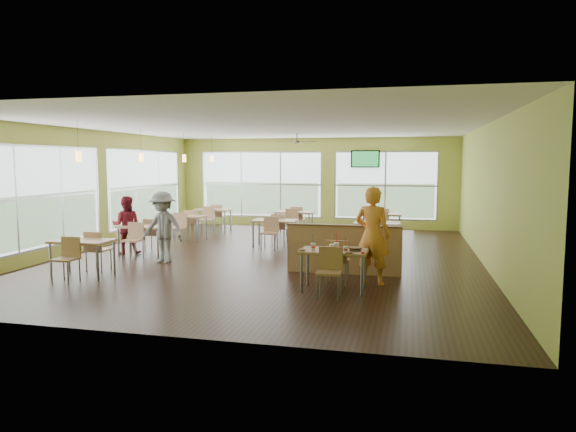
% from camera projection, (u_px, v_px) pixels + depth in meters
% --- Properties ---
extents(room, '(12.00, 12.04, 3.20)m').
position_uv_depth(room, '(271.00, 192.00, 12.59)').
color(room, black).
rests_on(room, ground).
extents(window_bays, '(9.24, 10.24, 2.38)m').
position_uv_depth(window_bays, '(216.00, 190.00, 16.19)').
color(window_bays, white).
rests_on(window_bays, room).
extents(main_table, '(1.22, 1.52, 0.87)m').
position_uv_depth(main_table, '(334.00, 256.00, 9.33)').
color(main_table, tan).
rests_on(main_table, floor).
extents(half_wall_divider, '(2.40, 0.14, 1.04)m').
position_uv_depth(half_wall_divider, '(344.00, 249.00, 10.75)').
color(half_wall_divider, tan).
rests_on(half_wall_divider, floor).
extents(dining_tables, '(6.92, 8.72, 0.87)m').
position_uv_depth(dining_tables, '(251.00, 222.00, 14.59)').
color(dining_tables, tan).
rests_on(dining_tables, floor).
extents(pendant_lights, '(0.11, 7.31, 0.86)m').
position_uv_depth(pendant_lights, '(163.00, 158.00, 13.89)').
color(pendant_lights, '#2D2119').
rests_on(pendant_lights, ceiling).
extents(ceiling_fan, '(1.25, 1.25, 0.29)m').
position_uv_depth(ceiling_fan, '(297.00, 142.00, 15.35)').
color(ceiling_fan, '#2D2119').
rests_on(ceiling_fan, ceiling).
extents(tv_backwall, '(1.00, 0.07, 0.60)m').
position_uv_depth(tv_backwall, '(365.00, 159.00, 17.80)').
color(tv_backwall, black).
rests_on(tv_backwall, wall_back).
extents(man_plaid, '(0.78, 0.62, 1.89)m').
position_uv_depth(man_plaid, '(372.00, 236.00, 9.79)').
color(man_plaid, '#FF4B1C').
rests_on(man_plaid, floor).
extents(patron_maroon, '(0.87, 0.77, 1.48)m').
position_uv_depth(patron_maroon, '(126.00, 225.00, 13.05)').
color(patron_maroon, maroon).
rests_on(patron_maroon, floor).
extents(patron_grey, '(1.15, 0.76, 1.66)m').
position_uv_depth(patron_grey, '(163.00, 227.00, 11.92)').
color(patron_grey, slate).
rests_on(patron_grey, floor).
extents(cup_blue, '(0.09, 0.09, 0.33)m').
position_uv_depth(cup_blue, '(313.00, 246.00, 9.30)').
color(cup_blue, white).
rests_on(cup_blue, main_table).
extents(cup_yellow, '(0.09, 0.09, 0.32)m').
position_uv_depth(cup_yellow, '(332.00, 247.00, 9.20)').
color(cup_yellow, white).
rests_on(cup_yellow, main_table).
extents(cup_red_near, '(0.11, 0.11, 0.38)m').
position_uv_depth(cup_red_near, '(336.00, 246.00, 9.23)').
color(cup_red_near, white).
rests_on(cup_red_near, main_table).
extents(cup_red_far, '(0.08, 0.08, 0.30)m').
position_uv_depth(cup_red_far, '(346.00, 249.00, 9.05)').
color(cup_red_far, white).
rests_on(cup_red_far, main_table).
extents(food_basket, '(0.26, 0.26, 0.06)m').
position_uv_depth(food_basket, '(355.00, 249.00, 9.25)').
color(food_basket, black).
rests_on(food_basket, main_table).
extents(ketchup_cup, '(0.06, 0.06, 0.03)m').
position_uv_depth(ketchup_cup, '(363.00, 253.00, 8.93)').
color(ketchup_cup, '#A60F00').
rests_on(ketchup_cup, main_table).
extents(wrapper_left, '(0.17, 0.16, 0.04)m').
position_uv_depth(wrapper_left, '(302.00, 250.00, 9.24)').
color(wrapper_left, '#A3774F').
rests_on(wrapper_left, main_table).
extents(wrapper_mid, '(0.25, 0.24, 0.05)m').
position_uv_depth(wrapper_mid, '(337.00, 248.00, 9.37)').
color(wrapper_mid, '#A3774F').
rests_on(wrapper_mid, main_table).
extents(wrapper_right, '(0.17, 0.16, 0.03)m').
position_uv_depth(wrapper_right, '(349.00, 252.00, 8.96)').
color(wrapper_right, '#A3774F').
rests_on(wrapper_right, main_table).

